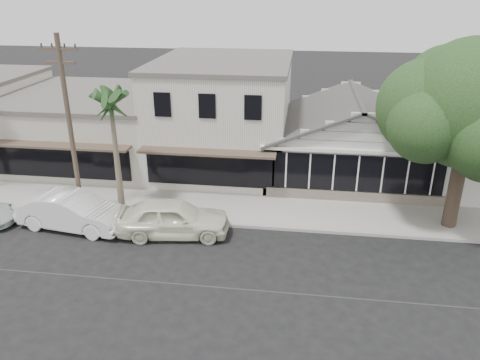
# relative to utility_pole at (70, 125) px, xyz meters

# --- Properties ---
(ground) EXTENTS (140.00, 140.00, 0.00)m
(ground) POSITION_rel_utility_pole_xyz_m (9.00, -5.20, -4.79)
(ground) COLOR black
(ground) RESTS_ON ground
(sidewalk_north) EXTENTS (90.00, 3.50, 0.15)m
(sidewalk_north) POSITION_rel_utility_pole_xyz_m (1.00, 1.55, -4.71)
(sidewalk_north) COLOR #9E9991
(sidewalk_north) RESTS_ON ground
(corner_shop) EXTENTS (10.40, 8.60, 5.10)m
(corner_shop) POSITION_rel_utility_pole_xyz_m (14.00, 7.27, -2.17)
(corner_shop) COLOR silver
(corner_shop) RESTS_ON ground
(row_building_near) EXTENTS (8.00, 10.00, 6.50)m
(row_building_near) POSITION_rel_utility_pole_xyz_m (6.00, 8.30, -1.54)
(row_building_near) COLOR silver
(row_building_near) RESTS_ON ground
(row_building_midnear) EXTENTS (10.00, 10.00, 4.20)m
(row_building_midnear) POSITION_rel_utility_pole_xyz_m (-3.00, 8.30, -2.69)
(row_building_midnear) COLOR #BBB7A8
(row_building_midnear) RESTS_ON ground
(utility_pole) EXTENTS (1.80, 0.24, 9.00)m
(utility_pole) POSITION_rel_utility_pole_xyz_m (0.00, 0.00, 0.00)
(utility_pole) COLOR brown
(utility_pole) RESTS_ON ground
(car_0) EXTENTS (5.46, 2.76, 1.78)m
(car_0) POSITION_rel_utility_pole_xyz_m (5.20, -1.36, -3.90)
(car_0) COLOR white
(car_0) RESTS_ON ground
(car_1) EXTENTS (5.55, 2.56, 1.76)m
(car_1) POSITION_rel_utility_pole_xyz_m (0.20, -1.33, -3.91)
(car_1) COLOR white
(car_1) RESTS_ON ground
(shade_tree) EXTENTS (8.14, 7.36, 9.03)m
(shade_tree) POSITION_rel_utility_pole_xyz_m (18.19, 1.37, 1.15)
(shade_tree) COLOR #4E3D2F
(shade_tree) RESTS_ON ground
(palm_east) EXTENTS (2.44, 2.44, 6.89)m
(palm_east) POSITION_rel_utility_pole_xyz_m (1.93, 0.53, 1.06)
(palm_east) COLOR #726651
(palm_east) RESTS_ON ground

